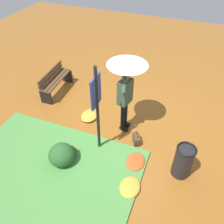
# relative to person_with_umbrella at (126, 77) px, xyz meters

# --- Properties ---
(ground_plane) EXTENTS (18.00, 18.00, 0.00)m
(ground_plane) POSITION_rel_person_with_umbrella_xyz_m (-0.08, -0.07, -1.55)
(ground_plane) COLOR brown
(grass_verge) EXTENTS (4.80, 4.00, 0.05)m
(grass_verge) POSITION_rel_person_with_umbrella_xyz_m (-3.09, 1.09, -1.53)
(grass_verge) COLOR #47843D
(grass_verge) RESTS_ON ground_plane
(person_with_umbrella) EXTENTS (0.96, 0.96, 2.04)m
(person_with_umbrella) POSITION_rel_person_with_umbrella_xyz_m (0.00, 0.00, 0.00)
(person_with_umbrella) COLOR black
(person_with_umbrella) RESTS_ON ground_plane
(info_sign_post) EXTENTS (0.44, 0.07, 2.30)m
(info_sign_post) POSITION_rel_person_with_umbrella_xyz_m (-0.97, 0.32, -0.11)
(info_sign_post) COLOR black
(info_sign_post) RESTS_ON ground_plane
(handbag) EXTENTS (0.33, 0.26, 0.37)m
(handbag) POSITION_rel_person_with_umbrella_xyz_m (-0.49, -0.49, -1.42)
(handbag) COLOR #4C3323
(handbag) RESTS_ON ground_plane
(park_bench) EXTENTS (1.40, 0.43, 0.75)m
(park_bench) POSITION_rel_person_with_umbrella_xyz_m (0.69, 2.55, -1.15)
(park_bench) COLOR black
(park_bench) RESTS_ON ground_plane
(trash_bin) EXTENTS (0.42, 0.42, 0.83)m
(trash_bin) POSITION_rel_person_with_umbrella_xyz_m (-1.01, -1.67, -1.13)
(trash_bin) COLOR black
(trash_bin) RESTS_ON ground_plane
(shrub_cluster) EXTENTS (0.65, 0.59, 0.53)m
(shrub_cluster) POSITION_rel_person_with_umbrella_xyz_m (-1.67, 0.91, -1.30)
(shrub_cluster) COLOR #285628
(shrub_cluster) RESTS_ON ground_plane
(leaf_pile_near_person) EXTENTS (0.54, 0.44, 0.12)m
(leaf_pile_near_person) POSITION_rel_person_with_umbrella_xyz_m (-1.12, -0.67, -1.49)
(leaf_pile_near_person) COLOR #B74C1E
(leaf_pile_near_person) RESTS_ON ground_plane
(leaf_pile_by_bench) EXTENTS (0.57, 0.46, 0.13)m
(leaf_pile_by_bench) POSITION_rel_person_with_umbrella_xyz_m (-0.06, 1.03, -1.49)
(leaf_pile_by_bench) COLOR gold
(leaf_pile_by_bench) RESTS_ON ground_plane
(leaf_pile_far_path) EXTENTS (0.54, 0.43, 0.12)m
(leaf_pile_far_path) POSITION_rel_person_with_umbrella_xyz_m (-1.79, -0.75, -1.49)
(leaf_pile_far_path) COLOR gold
(leaf_pile_far_path) RESTS_ON ground_plane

